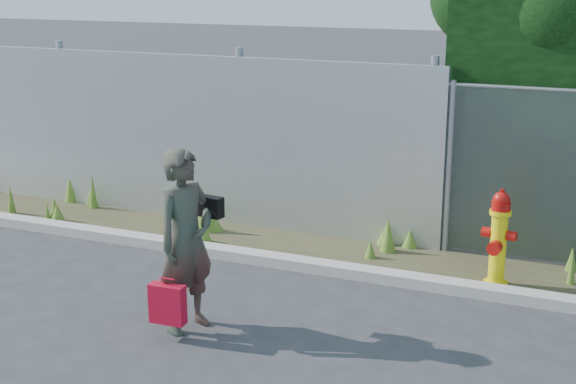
# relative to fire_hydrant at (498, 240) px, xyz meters

# --- Properties ---
(ground) EXTENTS (80.00, 80.00, 0.00)m
(ground) POSITION_rel_fire_hydrant_xyz_m (-1.78, -2.12, -0.52)
(ground) COLOR #333335
(ground) RESTS_ON ground
(curb) EXTENTS (16.00, 0.22, 0.12)m
(curb) POSITION_rel_fire_hydrant_xyz_m (-1.78, -0.32, -0.46)
(curb) COLOR #ABA39A
(curb) RESTS_ON ground
(weed_strip) EXTENTS (16.00, 1.31, 0.55)m
(weed_strip) POSITION_rel_fire_hydrant_xyz_m (-1.94, 0.41, -0.40)
(weed_strip) COLOR #3F3B24
(weed_strip) RESTS_ON ground
(corrugated_fence) EXTENTS (8.50, 0.21, 2.30)m
(corrugated_fence) POSITION_rel_fire_hydrant_xyz_m (-5.03, 0.88, 0.58)
(corrugated_fence) COLOR silver
(corrugated_fence) RESTS_ON ground
(fire_hydrant) EXTENTS (0.36, 0.32, 1.07)m
(fire_hydrant) POSITION_rel_fire_hydrant_xyz_m (0.00, 0.00, 0.00)
(fire_hydrant) COLOR yellow
(fire_hydrant) RESTS_ON ground
(woman) EXTENTS (0.59, 0.73, 1.72)m
(woman) POSITION_rel_fire_hydrant_xyz_m (-2.48, -2.16, 0.34)
(woman) COLOR #0F6145
(woman) RESTS_ON ground
(red_tote_bag) EXTENTS (0.33, 0.12, 0.43)m
(red_tote_bag) POSITION_rel_fire_hydrant_xyz_m (-2.52, -2.46, -0.17)
(red_tote_bag) COLOR #BC0A2F
(black_shoulder_bag) EXTENTS (0.26, 0.11, 0.19)m
(black_shoulder_bag) POSITION_rel_fire_hydrant_xyz_m (-2.37, -1.90, 0.61)
(black_shoulder_bag) COLOR black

